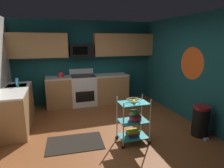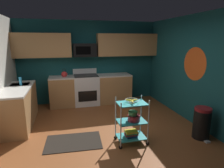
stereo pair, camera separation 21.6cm
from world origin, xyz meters
name	(u,v)px [view 1 (the left image)]	position (x,y,z in m)	size (l,w,h in m)	color
floor	(106,135)	(0.00, 0.00, -0.02)	(4.40, 4.80, 0.04)	brown
wall_back	(86,62)	(0.00, 2.43, 1.30)	(4.52, 0.06, 2.60)	#14474C
wall_right	(196,70)	(2.23, 0.00, 1.30)	(0.06, 4.80, 2.60)	#14474C
wall_flower_decal	(192,63)	(2.20, 0.15, 1.45)	(0.79, 0.79, 0.00)	#E5591E
counter_run	(65,96)	(-0.76, 1.65, 0.46)	(3.47, 2.26, 0.92)	#B27F4C
oven_range	(83,90)	(-0.16, 2.10, 0.48)	(0.76, 0.65, 1.10)	white
upper_cabinets	(87,45)	(0.04, 2.23, 1.85)	(4.40, 0.33, 0.70)	#B27F4C
microwave	(81,50)	(-0.16, 2.21, 1.70)	(0.70, 0.39, 0.40)	black
rolling_cart	(133,121)	(0.42, -0.46, 0.45)	(0.62, 0.39, 0.91)	silver
fruit_bowl	(134,100)	(0.42, -0.46, 0.88)	(0.27, 0.27, 0.07)	silver
mixing_bowl_large	(135,117)	(0.47, -0.46, 0.52)	(0.25, 0.25, 0.11)	maroon
mixing_bowl_small	(134,113)	(0.45, -0.45, 0.62)	(0.18, 0.18, 0.08)	#387F4C
book_stack	(133,133)	(0.42, -0.46, 0.19)	(0.26, 0.18, 0.12)	#1E4C8C
kettle	(61,75)	(-0.81, 2.10, 1.00)	(0.21, 0.18, 0.26)	red
dish_soap_bottle	(17,82)	(-1.85, 1.21, 1.02)	(0.06, 0.06, 0.20)	#2D8CBF
trash_can	(201,121)	(1.90, -0.64, 0.33)	(0.34, 0.42, 0.66)	black
floor_rug	(75,143)	(-0.70, -0.17, 0.01)	(1.10, 0.70, 0.01)	black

